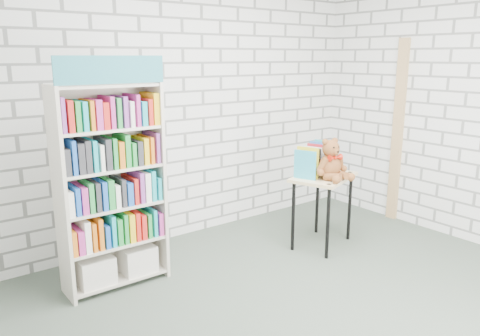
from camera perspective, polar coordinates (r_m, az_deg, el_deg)
ground at (r=3.83m, az=9.92°, el=-16.52°), size 4.50×4.50×0.00m
room_shell at (r=3.32m, az=11.18°, el=11.24°), size 4.52×4.02×2.81m
bookshelf at (r=3.97m, az=-15.47°, el=-2.09°), size 0.85×0.33×1.91m
display_table at (r=4.78m, az=10.12°, el=-2.11°), size 0.80×0.67×0.74m
table_books at (r=4.77m, az=9.02°, el=0.92°), size 0.52×0.36×0.28m
teddy_bear at (r=4.62m, az=11.11°, el=0.64°), size 0.37×0.34×0.40m
door_trim at (r=5.73m, az=18.67°, el=4.23°), size 0.05×0.12×2.10m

